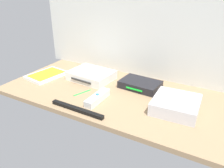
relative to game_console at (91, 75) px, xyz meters
The scene contains 9 objects.
ground_plane 18.07cm from the game_console, 24.87° to the right, with size 100.00×48.00×2.00cm, color #9E7F5B.
back_wall 37.97cm from the game_console, 46.70° to the left, with size 110.00×1.20×64.00cm, color silver.
game_console is the anchor object (origin of this frame).
mini_computer 46.30cm from the game_console, 11.65° to the right, with size 17.81×17.81×5.30cm.
game_case 24.24cm from the game_console, 159.72° to the right, with size 16.32×20.84×1.56cm.
network_router 25.63cm from the game_console, ahead, with size 18.78×13.26×3.40cm.
remote_wand 23.25cm from the game_console, 49.91° to the right, with size 3.65×14.81×3.40cm.
sensor_bar 30.70cm from the game_console, 66.74° to the right, with size 24.00×1.80×1.40cm, color black.
stylus_pen 15.71cm from the game_console, 71.61° to the right, with size 0.70×0.70×9.00cm, color green.
Camera 1 is at (44.45, -79.73, 46.55)cm, focal length 36.25 mm.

